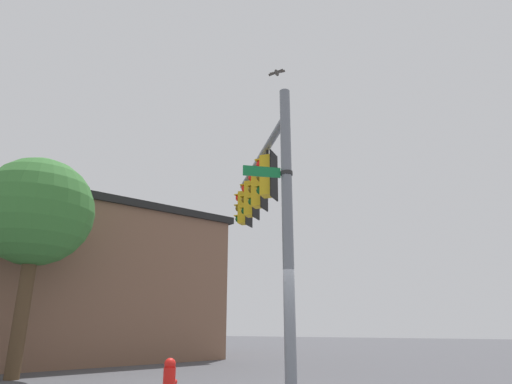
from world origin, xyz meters
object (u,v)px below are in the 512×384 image
object	(u,v)px
traffic_light_mid_inner	(258,188)
traffic_light_arm_end	(244,208)
street_name_sign	(274,173)
bird_flying	(277,73)
traffic_light_mid_outer	(250,199)
fire_hydrant	(169,380)
traffic_light_nearest_pole	(267,176)

from	to	relation	value
traffic_light_mid_inner	traffic_light_arm_end	world-z (taller)	same
street_name_sign	bird_flying	bearing A→B (deg)	12.83
traffic_light_mid_outer	bird_flying	xyz separation A→B (m)	(-2.37, -1.68, 2.51)
bird_flying	traffic_light_arm_end	bearing A→B (deg)	34.79
bird_flying	fire_hydrant	distance (m)	7.47
street_name_sign	traffic_light_arm_end	bearing A→B (deg)	30.64
traffic_light_mid_outer	traffic_light_arm_end	xyz separation A→B (m)	(0.88, 0.58, 0.00)
traffic_light_arm_end	street_name_sign	bearing A→B (deg)	-149.36
traffic_light_mid_outer	traffic_light_nearest_pole	bearing A→B (deg)	-146.43
traffic_light_nearest_pole	traffic_light_arm_end	size ratio (longest dim) A/B	1.00
fire_hydrant	traffic_light_mid_inner	bearing A→B (deg)	-19.62
traffic_light_nearest_pole	fire_hydrant	xyz separation A→B (m)	(-1.66, 1.49, -4.62)
traffic_light_mid_inner	bird_flying	world-z (taller)	bird_flying
traffic_light_nearest_pole	bird_flying	distance (m)	2.63
traffic_light_nearest_pole	traffic_light_mid_outer	size ratio (longest dim) A/B	1.00
traffic_light_arm_end	fire_hydrant	bearing A→B (deg)	-176.54
traffic_light_nearest_pole	fire_hydrant	distance (m)	5.13
traffic_light_mid_outer	street_name_sign	bearing A→B (deg)	-150.17
traffic_light_mid_outer	street_name_sign	size ratio (longest dim) A/B	1.42
street_name_sign	fire_hydrant	size ratio (longest dim) A/B	1.12
traffic_light_nearest_pole	bird_flying	xyz separation A→B (m)	(-0.62, -0.51, 2.51)
traffic_light_mid_outer	street_name_sign	xyz separation A→B (m)	(-3.28, -1.88, -0.51)
traffic_light_mid_inner	street_name_sign	bearing A→B (deg)	-151.61
fire_hydrant	street_name_sign	bearing A→B (deg)	-86.67
traffic_light_mid_inner	street_name_sign	world-z (taller)	traffic_light_mid_inner
traffic_light_mid_outer	fire_hydrant	xyz separation A→B (m)	(-3.41, 0.32, -4.62)
traffic_light_nearest_pole	traffic_light_mid_outer	bearing A→B (deg)	33.57
bird_flying	traffic_light_mid_inner	bearing A→B (deg)	36.18
street_name_sign	traffic_light_mid_inner	bearing A→B (deg)	28.39
traffic_light_mid_inner	fire_hydrant	bearing A→B (deg)	160.38
traffic_light_mid_outer	bird_flying	world-z (taller)	bird_flying
street_name_sign	bird_flying	size ratio (longest dim) A/B	2.15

